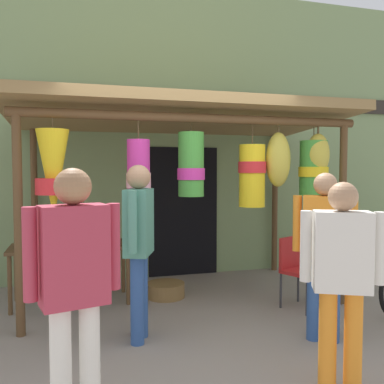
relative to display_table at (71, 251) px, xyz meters
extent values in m
plane|color=gray|center=(1.15, -1.25, -0.65)|extent=(30.00, 30.00, 0.00)
cube|color=#7A9360|center=(1.15, 1.08, 1.58)|extent=(9.78, 0.25, 4.45)
cube|color=#2D2823|center=(1.15, 0.94, 2.11)|extent=(8.80, 0.04, 0.24)
cube|color=black|center=(1.69, 0.95, 0.35)|extent=(1.10, 0.03, 2.00)
cylinder|color=brown|center=(-0.48, -0.94, 0.46)|extent=(0.09, 0.09, 2.22)
cylinder|color=brown|center=(3.21, -0.94, 0.46)|extent=(0.09, 0.09, 2.22)
cylinder|color=brown|center=(-0.48, 0.84, 0.46)|extent=(0.09, 0.09, 2.22)
cylinder|color=brown|center=(3.21, 0.84, 0.46)|extent=(0.09, 0.09, 2.22)
cylinder|color=brown|center=(1.36, -0.94, 1.57)|extent=(3.89, 0.10, 0.10)
cylinder|color=brown|center=(1.36, 0.84, 1.72)|extent=(3.89, 0.10, 0.10)
cube|color=olive|center=(1.36, -0.05, 1.69)|extent=(4.19, 2.28, 0.28)
cylinder|color=brown|center=(-0.15, -0.94, 1.46)|extent=(0.01, 0.01, 0.11)
cone|color=yellow|center=(-0.15, -0.94, 0.96)|extent=(0.32, 0.32, 0.90)
cylinder|color=red|center=(-0.15, -0.94, 0.84)|extent=(0.35, 0.35, 0.16)
cylinder|color=brown|center=(0.71, -0.91, 1.42)|extent=(0.01, 0.01, 0.19)
cylinder|color=#D13399|center=(0.71, -0.91, 0.88)|extent=(0.24, 0.24, 0.90)
cylinder|color=pink|center=(0.71, -0.91, 0.89)|extent=(0.26, 0.26, 0.16)
cylinder|color=brown|center=(1.30, -0.86, 1.47)|extent=(0.01, 0.01, 0.10)
cylinder|color=green|center=(1.30, -0.86, 1.07)|extent=(0.29, 0.29, 0.71)
cylinder|color=#D13399|center=(1.30, -0.86, 0.96)|extent=(0.31, 0.31, 0.13)
cylinder|color=brown|center=(2.04, -0.85, 1.41)|extent=(0.01, 0.01, 0.22)
cylinder|color=yellow|center=(2.04, -0.85, 0.94)|extent=(0.30, 0.30, 0.72)
cylinder|color=red|center=(2.04, -0.85, 1.04)|extent=(0.32, 0.32, 0.13)
cylinder|color=brown|center=(2.85, -0.86, 1.44)|extent=(0.01, 0.01, 0.16)
cylinder|color=green|center=(2.85, -0.86, 1.03)|extent=(0.33, 0.33, 0.66)
cylinder|color=yellow|center=(2.85, -0.86, 0.98)|extent=(0.36, 0.36, 0.12)
cylinder|color=#4C3D23|center=(2.86, -0.93, 1.48)|extent=(0.02, 0.02, 0.08)
ellipsoid|color=gold|center=(2.86, -0.93, 1.19)|extent=(0.29, 0.24, 0.50)
cylinder|color=#4C3D23|center=(2.35, -0.91, 1.48)|extent=(0.02, 0.02, 0.08)
ellipsoid|color=gold|center=(2.35, -0.91, 1.13)|extent=(0.29, 0.25, 0.64)
cube|color=brown|center=(0.00, 0.00, 0.06)|extent=(1.44, 0.63, 0.04)
cylinder|color=brown|center=(-0.67, -0.27, -0.31)|extent=(0.05, 0.05, 0.68)
cylinder|color=brown|center=(0.67, -0.27, -0.31)|extent=(0.05, 0.05, 0.68)
cylinder|color=brown|center=(-0.67, 0.27, -0.31)|extent=(0.05, 0.05, 0.68)
cylinder|color=brown|center=(0.67, 0.27, -0.31)|extent=(0.05, 0.05, 0.68)
ellipsoid|color=orange|center=(-0.05, -0.04, 0.16)|extent=(0.73, 0.51, 0.16)
ellipsoid|color=pink|center=(0.06, -0.09, 0.17)|extent=(0.33, 0.25, 0.11)
cube|color=#AD1E1E|center=(2.65, -0.98, -0.21)|extent=(0.53, 0.53, 0.04)
cube|color=#AD1E1E|center=(2.57, -0.82, -0.01)|extent=(0.38, 0.21, 0.40)
cylinder|color=#333338|center=(2.57, -1.22, -0.43)|extent=(0.03, 0.03, 0.44)
cylinder|color=#333338|center=(2.89, -1.06, -0.43)|extent=(0.03, 0.03, 0.44)
cylinder|color=#333338|center=(2.41, -0.89, -0.43)|extent=(0.03, 0.03, 0.44)
cylinder|color=#333338|center=(2.74, -0.74, -0.43)|extent=(0.03, 0.03, 0.44)
cylinder|color=brown|center=(1.17, -0.10, -0.55)|extent=(0.50, 0.50, 0.18)
cylinder|color=silver|center=(0.13, -2.67, -0.24)|extent=(0.13, 0.13, 0.82)
cylinder|color=silver|center=(-0.05, -2.71, -0.24)|extent=(0.13, 0.13, 0.82)
cube|color=#B23347|center=(0.04, -2.69, 0.49)|extent=(0.44, 0.31, 0.62)
cylinder|color=#B23347|center=(0.29, -2.63, 0.52)|extent=(0.08, 0.08, 0.56)
cylinder|color=#B23347|center=(-0.21, -2.75, 0.52)|extent=(0.08, 0.08, 0.56)
sphere|color=#9E704C|center=(0.04, -2.69, 0.91)|extent=(0.23, 0.23, 0.23)
cylinder|color=#2D5193|center=(2.42, -1.91, -0.25)|extent=(0.13, 0.13, 0.80)
cylinder|color=#2D5193|center=(2.27, -1.82, -0.25)|extent=(0.13, 0.13, 0.80)
cube|color=orange|center=(2.35, -1.87, 0.46)|extent=(0.46, 0.40, 0.60)
cylinder|color=orange|center=(2.56, -2.00, 0.49)|extent=(0.08, 0.08, 0.54)
cylinder|color=orange|center=(2.13, -1.73, 0.49)|extent=(0.08, 0.08, 0.54)
sphere|color=tan|center=(2.35, -1.87, 0.87)|extent=(0.22, 0.22, 0.22)
cylinder|color=#2D5193|center=(0.67, -1.29, -0.23)|extent=(0.13, 0.13, 0.84)
cylinder|color=#2D5193|center=(0.61, -1.46, -0.23)|extent=(0.13, 0.13, 0.84)
cube|color=#4C8E7A|center=(0.64, -1.37, 0.51)|extent=(0.35, 0.45, 0.63)
cylinder|color=#4C8E7A|center=(0.73, -1.14, 0.54)|extent=(0.08, 0.08, 0.57)
cylinder|color=#4C8E7A|center=(0.55, -1.61, 0.54)|extent=(0.08, 0.08, 0.57)
sphere|color=tan|center=(0.64, -1.37, 0.94)|extent=(0.23, 0.23, 0.23)
cylinder|color=orange|center=(2.00, -2.78, -0.26)|extent=(0.13, 0.13, 0.78)
cylinder|color=orange|center=(1.83, -2.70, -0.26)|extent=(0.13, 0.13, 0.78)
cube|color=silver|center=(1.91, -2.74, 0.42)|extent=(0.46, 0.37, 0.58)
cylinder|color=silver|center=(2.14, -2.85, 0.45)|extent=(0.08, 0.08, 0.52)
cylinder|color=silver|center=(1.68, -2.63, 0.45)|extent=(0.08, 0.08, 0.52)
sphere|color=tan|center=(1.91, -2.74, 0.82)|extent=(0.21, 0.21, 0.21)
camera|label=1|loc=(0.04, -5.33, 1.01)|focal=39.03mm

